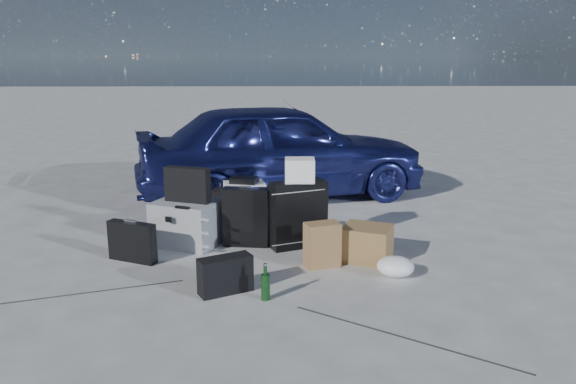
% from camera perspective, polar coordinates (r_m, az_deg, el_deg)
% --- Properties ---
extents(ground, '(60.00, 60.00, 0.00)m').
position_cam_1_polar(ground, '(4.79, -2.33, -7.87)').
color(ground, silver).
rests_on(ground, ground).
extents(car, '(3.84, 2.31, 1.22)m').
position_cam_1_polar(car, '(7.09, -0.74, 4.35)').
color(car, navy).
rests_on(car, ground).
extents(pelican_case, '(0.72, 0.66, 0.42)m').
position_cam_1_polar(pelican_case, '(5.44, -10.17, -3.07)').
color(pelican_case, '#A4A7A9').
rests_on(pelican_case, ground).
extents(laptop_bag, '(0.45, 0.25, 0.33)m').
position_cam_1_polar(laptop_bag, '(5.33, -10.18, 0.74)').
color(laptop_bag, black).
rests_on(laptop_bag, pelican_case).
extents(briefcase, '(0.45, 0.28, 0.35)m').
position_cam_1_polar(briefcase, '(5.10, -15.55, -4.89)').
color(briefcase, black).
rests_on(briefcase, ground).
extents(suitcase_left, '(0.44, 0.21, 0.56)m').
position_cam_1_polar(suitcase_left, '(5.31, -4.29, -2.54)').
color(suitcase_left, black).
rests_on(suitcase_left, ground).
extents(suitcase_right, '(0.56, 0.37, 0.63)m').
position_cam_1_polar(suitcase_right, '(5.25, 1.05, -2.28)').
color(suitcase_right, black).
rests_on(suitcase_right, ground).
extents(white_carton, '(0.27, 0.22, 0.22)m').
position_cam_1_polar(white_carton, '(5.14, 1.20, 2.24)').
color(white_carton, white).
rests_on(white_carton, suitcase_right).
extents(duffel_bag, '(0.72, 0.42, 0.34)m').
position_cam_1_polar(duffel_bag, '(6.17, -4.54, -1.30)').
color(duffel_bag, black).
rests_on(duffel_bag, ground).
extents(flat_box_white, '(0.48, 0.40, 0.08)m').
position_cam_1_polar(flat_box_white, '(6.14, -4.45, 0.60)').
color(flat_box_white, white).
rests_on(flat_box_white, duffel_bag).
extents(flat_box_black, '(0.32, 0.27, 0.06)m').
position_cam_1_polar(flat_box_black, '(6.12, -4.46, 1.22)').
color(flat_box_black, black).
rests_on(flat_box_black, flat_box_white).
extents(kraft_bag, '(0.33, 0.25, 0.38)m').
position_cam_1_polar(kraft_bag, '(4.81, 3.49, -5.36)').
color(kraft_bag, '#A27A46').
rests_on(kraft_bag, ground).
extents(cardboard_box, '(0.51, 0.49, 0.31)m').
position_cam_1_polar(cardboard_box, '(5.00, 8.01, -5.17)').
color(cardboard_box, olive).
rests_on(cardboard_box, ground).
extents(plastic_bag, '(0.35, 0.31, 0.17)m').
position_cam_1_polar(plastic_bag, '(4.70, 10.85, -7.45)').
color(plastic_bag, white).
rests_on(plastic_bag, ground).
extents(messenger_bag, '(0.43, 0.32, 0.28)m').
position_cam_1_polar(messenger_bag, '(4.32, -6.38, -8.36)').
color(messenger_bag, black).
rests_on(messenger_bag, ground).
extents(green_bottle, '(0.09, 0.09, 0.27)m').
position_cam_1_polar(green_bottle, '(4.18, -2.31, -9.17)').
color(green_bottle, '#103413').
rests_on(green_bottle, ground).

